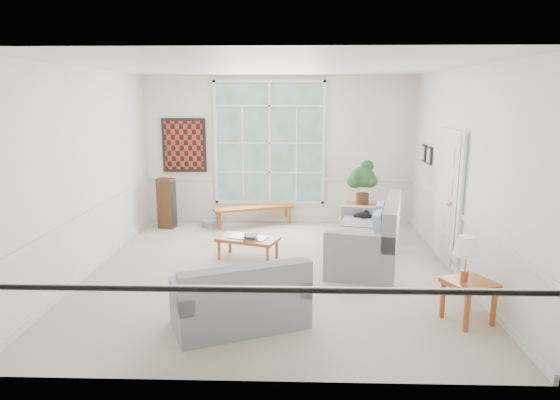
# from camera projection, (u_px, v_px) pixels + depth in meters

# --- Properties ---
(floor) EXTENTS (5.50, 6.00, 0.01)m
(floor) POSITION_uv_depth(u_px,v_px,m) (273.00, 270.00, 7.58)
(floor) COLOR #B4A79A
(floor) RESTS_ON ground
(ceiling) EXTENTS (5.50, 6.00, 0.02)m
(ceiling) POSITION_uv_depth(u_px,v_px,m) (272.00, 66.00, 6.95)
(ceiling) COLOR white
(ceiling) RESTS_ON ground
(wall_back) EXTENTS (5.50, 0.02, 3.00)m
(wall_back) POSITION_uv_depth(u_px,v_px,m) (279.00, 150.00, 10.20)
(wall_back) COLOR white
(wall_back) RESTS_ON ground
(wall_front) EXTENTS (5.50, 0.02, 3.00)m
(wall_front) POSITION_uv_depth(u_px,v_px,m) (257.00, 225.00, 4.33)
(wall_front) COLOR white
(wall_front) RESTS_ON ground
(wall_left) EXTENTS (0.02, 6.00, 3.00)m
(wall_left) POSITION_uv_depth(u_px,v_px,m) (87.00, 172.00, 7.35)
(wall_left) COLOR white
(wall_left) RESTS_ON ground
(wall_right) EXTENTS (0.02, 6.00, 3.00)m
(wall_right) POSITION_uv_depth(u_px,v_px,m) (463.00, 174.00, 7.18)
(wall_right) COLOR white
(wall_right) RESTS_ON ground
(window_back) EXTENTS (2.30, 0.08, 2.40)m
(window_back) POSITION_uv_depth(u_px,v_px,m) (269.00, 143.00, 10.13)
(window_back) COLOR white
(window_back) RESTS_ON wall_back
(entry_door) EXTENTS (0.08, 0.90, 2.10)m
(entry_door) POSITION_uv_depth(u_px,v_px,m) (446.00, 196.00, 7.86)
(entry_door) COLOR white
(entry_door) RESTS_ON floor
(door_sidelight) EXTENTS (0.08, 0.26, 1.90)m
(door_sidelight) POSITION_uv_depth(u_px,v_px,m) (459.00, 198.00, 7.23)
(door_sidelight) COLOR white
(door_sidelight) RESTS_ON wall_right
(wall_art) EXTENTS (0.90, 0.06, 1.10)m
(wall_art) POSITION_uv_depth(u_px,v_px,m) (184.00, 145.00, 10.19)
(wall_art) COLOR maroon
(wall_art) RESTS_ON wall_back
(wall_frame_near) EXTENTS (0.04, 0.26, 0.32)m
(wall_frame_near) POSITION_uv_depth(u_px,v_px,m) (429.00, 156.00, 8.88)
(wall_frame_near) COLOR black
(wall_frame_near) RESTS_ON wall_right
(wall_frame_far) EXTENTS (0.04, 0.26, 0.32)m
(wall_frame_far) POSITION_uv_depth(u_px,v_px,m) (423.00, 153.00, 9.27)
(wall_frame_far) COLOR black
(wall_frame_far) RESTS_ON wall_right
(loveseat_right) EXTENTS (1.41, 2.09, 1.04)m
(loveseat_right) POSITION_uv_depth(u_px,v_px,m) (365.00, 232.00, 7.79)
(loveseat_right) COLOR gray
(loveseat_right) RESTS_ON floor
(loveseat_front) EXTENTS (1.66, 1.28, 0.80)m
(loveseat_front) POSITION_uv_depth(u_px,v_px,m) (240.00, 292.00, 5.69)
(loveseat_front) COLOR gray
(loveseat_front) RESTS_ON floor
(coffee_table) EXTENTS (1.08, 0.80, 0.36)m
(coffee_table) POSITION_uv_depth(u_px,v_px,m) (248.00, 248.00, 8.07)
(coffee_table) COLOR #9B4C21
(coffee_table) RESTS_ON floor
(pewter_bowl) EXTENTS (0.35, 0.35, 0.08)m
(pewter_bowl) POSITION_uv_depth(u_px,v_px,m) (250.00, 236.00, 7.96)
(pewter_bowl) COLOR #929297
(pewter_bowl) RESTS_ON coffee_table
(window_bench) EXTENTS (1.66, 0.91, 0.39)m
(window_bench) POSITION_uv_depth(u_px,v_px,m) (254.00, 216.00, 10.14)
(window_bench) COLOR #9B4C21
(window_bench) RESTS_ON floor
(end_table) EXTENTS (0.59, 0.59, 0.57)m
(end_table) POSITION_uv_depth(u_px,v_px,m) (362.00, 219.00, 9.51)
(end_table) COLOR #9B4C21
(end_table) RESTS_ON floor
(houseplant) EXTENTS (0.51, 0.51, 0.85)m
(houseplant) POSITION_uv_depth(u_px,v_px,m) (363.00, 182.00, 9.38)
(houseplant) COLOR #234926
(houseplant) RESTS_ON end_table
(side_table) EXTENTS (0.65, 0.65, 0.51)m
(side_table) POSITION_uv_depth(u_px,v_px,m) (468.00, 301.00, 5.81)
(side_table) COLOR #9B4C21
(side_table) RESTS_ON floor
(table_lamp) EXTENTS (0.42, 0.42, 0.53)m
(table_lamp) POSITION_uv_depth(u_px,v_px,m) (466.00, 259.00, 5.72)
(table_lamp) COLOR silver
(table_lamp) RESTS_ON side_table
(pet_bed) EXTENTS (0.46, 0.46, 0.14)m
(pet_bed) POSITION_uv_depth(u_px,v_px,m) (212.00, 222.00, 10.16)
(pet_bed) COLOR gray
(pet_bed) RESTS_ON floor
(floor_speaker) EXTENTS (0.36, 0.31, 1.00)m
(floor_speaker) POSITION_uv_depth(u_px,v_px,m) (167.00, 203.00, 9.91)
(floor_speaker) COLOR #432717
(floor_speaker) RESTS_ON floor
(cat) EXTENTS (0.39, 0.37, 0.15)m
(cat) POSITION_uv_depth(u_px,v_px,m) (363.00, 216.00, 8.44)
(cat) COLOR black
(cat) RESTS_ON loveseat_right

